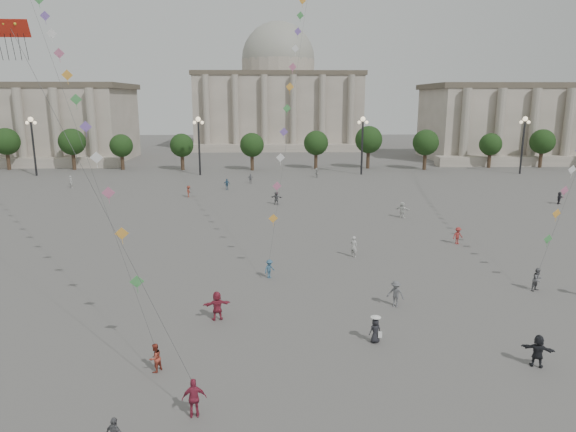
{
  "coord_description": "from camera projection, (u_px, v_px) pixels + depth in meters",
  "views": [
    {
      "loc": [
        -1.16,
        -24.75,
        13.75
      ],
      "look_at": [
        -0.21,
        12.0,
        5.36
      ],
      "focal_mm": 32.0,
      "sensor_mm": 36.0,
      "label": 1
    }
  ],
  "objects": [
    {
      "name": "person_crowd_9",
      "position": [
        559.0,
        198.0,
        68.72
      ],
      "size": [
        1.48,
        1.3,
        1.62
      ],
      "primitive_type": "imported",
      "rotation": [
        0.0,
        0.0,
        0.67
      ],
      "color": "black",
      "rests_on": "ground"
    },
    {
      "name": "person_crowd_6",
      "position": [
        396.0,
        294.0,
        34.65
      ],
      "size": [
        1.36,
        1.16,
        1.82
      ],
      "primitive_type": "imported",
      "rotation": [
        0.0,
        0.0,
        5.78
      ],
      "color": "#58585C",
      "rests_on": "ground"
    },
    {
      "name": "person_crowd_0",
      "position": [
        227.0,
        184.0,
        79.56
      ],
      "size": [
        1.08,
        0.71,
        1.71
      ],
      "primitive_type": "imported",
      "rotation": [
        0.0,
        0.0,
        0.32
      ],
      "color": "#365B7B",
      "rests_on": "ground"
    },
    {
      "name": "dragon_kite",
      "position": [
        14.0,
        43.0,
        31.46
      ],
      "size": [
        7.4,
        7.0,
        24.58
      ],
      "color": "red",
      "rests_on": "ground"
    },
    {
      "name": "tourist_2",
      "position": [
        217.0,
        306.0,
        32.56
      ],
      "size": [
        1.84,
        0.98,
        1.89
      ],
      "primitive_type": "imported",
      "rotation": [
        0.0,
        0.0,
        3.4
      ],
      "color": "#A12B41",
      "rests_on": "ground"
    },
    {
      "name": "person_crowd_8",
      "position": [
        458.0,
        236.0,
        49.65
      ],
      "size": [
        1.23,
        0.93,
        1.68
      ],
      "primitive_type": "imported",
      "rotation": [
        0.0,
        0.0,
        0.32
      ],
      "color": "maroon",
      "rests_on": "ground"
    },
    {
      "name": "person_crowd_7",
      "position": [
        402.0,
        210.0,
        60.7
      ],
      "size": [
        1.77,
        1.47,
        1.9
      ],
      "primitive_type": "imported",
      "rotation": [
        0.0,
        0.0,
        2.53
      ],
      "color": "silver",
      "rests_on": "ground"
    },
    {
      "name": "kite_flyer_2",
      "position": [
        537.0,
        280.0,
        37.53
      ],
      "size": [
        1.04,
        0.96,
        1.71
      ],
      "primitive_type": "imported",
      "rotation": [
        0.0,
        0.0,
        0.49
      ],
      "color": "slate",
      "rests_on": "ground"
    },
    {
      "name": "hall_central",
      "position": [
        278.0,
        97.0,
        149.98
      ],
      "size": [
        48.3,
        34.3,
        35.5
      ],
      "color": "gray",
      "rests_on": "ground"
    },
    {
      "name": "lamp_post_mid_west",
      "position": [
        199.0,
        135.0,
        93.42
      ],
      "size": [
        2.0,
        0.9,
        10.65
      ],
      "color": "#262628",
      "rests_on": "ground"
    },
    {
      "name": "kite_flyer_0",
      "position": [
        155.0,
        358.0,
        26.36
      ],
      "size": [
        0.9,
        0.94,
        1.54
      ],
      "primitive_type": "imported",
      "rotation": [
        0.0,
        0.0,
        4.13
      ],
      "color": "#9C3A2A",
      "rests_on": "ground"
    },
    {
      "name": "tourist_0",
      "position": [
        194.0,
        398.0,
        22.55
      ],
      "size": [
        1.13,
        0.6,
        1.84
      ],
      "primitive_type": "imported",
      "rotation": [
        0.0,
        0.0,
        3.29
      ],
      "color": "#992943",
      "rests_on": "ground"
    },
    {
      "name": "hat_person",
      "position": [
        375.0,
        329.0,
        29.52
      ],
      "size": [
        0.83,
        0.69,
        1.69
      ],
      "color": "black",
      "rests_on": "ground"
    },
    {
      "name": "lamp_post_far_east",
      "position": [
        524.0,
        134.0,
        94.93
      ],
      "size": [
        2.0,
        0.9,
        10.65
      ],
      "color": "#262628",
      "rests_on": "ground"
    },
    {
      "name": "person_crowd_12",
      "position": [
        276.0,
        198.0,
        68.38
      ],
      "size": [
        1.72,
        0.99,
        1.76
      ],
      "primitive_type": "imported",
      "rotation": [
        0.0,
        0.0,
        2.83
      ],
      "color": "#58585C",
      "rests_on": "ground"
    },
    {
      "name": "person_crowd_4",
      "position": [
        317.0,
        173.0,
        92.12
      ],
      "size": [
        1.1,
        1.66,
        1.72
      ],
      "primitive_type": "imported",
      "rotation": [
        0.0,
        0.0,
        4.3
      ],
      "color": "#ADADA9",
      "rests_on": "ground"
    },
    {
      "name": "person_crowd_10",
      "position": [
        71.0,
        182.0,
        81.14
      ],
      "size": [
        0.82,
        0.84,
        1.95
      ],
      "primitive_type": "imported",
      "rotation": [
        0.0,
        0.0,
        2.3
      ],
      "color": "#B0AFAB",
      "rests_on": "ground"
    },
    {
      "name": "person_crowd_17",
      "position": [
        189.0,
        191.0,
        73.47
      ],
      "size": [
        0.71,
        1.13,
        1.67
      ],
      "primitive_type": "imported",
      "rotation": [
        0.0,
        0.0,
        1.49
      ],
      "color": "maroon",
      "rests_on": "ground"
    },
    {
      "name": "ground",
      "position": [
        298.0,
        364.0,
        27.21
      ],
      "size": [
        360.0,
        360.0,
        0.0
      ],
      "primitive_type": "plane",
      "color": "#595754",
      "rests_on": "ground"
    },
    {
      "name": "tree_row",
      "position": [
        280.0,
        142.0,
        102.03
      ],
      "size": [
        137.12,
        5.12,
        8.0
      ],
      "color": "#332619",
      "rests_on": "ground"
    },
    {
      "name": "kite_flyer_1",
      "position": [
        269.0,
        269.0,
        40.23
      ],
      "size": [
        1.08,
        1.08,
        1.5
      ],
      "primitive_type": "imported",
      "rotation": [
        0.0,
        0.0,
        0.78
      ],
      "color": "#355B78",
      "rests_on": "ground"
    },
    {
      "name": "person_crowd_3",
      "position": [
        538.0,
        351.0,
        26.84
      ],
      "size": [
        1.71,
        1.17,
        1.77
      ],
      "primitive_type": "imported",
      "rotation": [
        0.0,
        0.0,
        2.7
      ],
      "color": "black",
      "rests_on": "ground"
    },
    {
      "name": "person_crowd_16",
      "position": [
        250.0,
        179.0,
        85.58
      ],
      "size": [
        0.99,
        0.55,
        1.6
      ],
      "primitive_type": "imported",
      "rotation": [
        0.0,
        0.0,
        0.18
      ],
      "color": "slate",
      "rests_on": "ground"
    },
    {
      "name": "lamp_post_far_west",
      "position": [
        32.0,
        135.0,
        92.66
      ],
      "size": [
        2.0,
        0.9,
        10.65
      ],
      "color": "#262628",
      "rests_on": "ground"
    },
    {
      "name": "person_crowd_13",
      "position": [
        354.0,
        247.0,
        45.56
      ],
      "size": [
        0.83,
        0.81,
        1.92
      ],
      "primitive_type": "imported",
      "rotation": [
        0.0,
        0.0,
        2.41
      ],
      "color": "#B5B4B0",
      "rests_on": "ground"
    },
    {
      "name": "lamp_post_mid_east",
      "position": [
        362.0,
        135.0,
        94.18
      ],
      "size": [
        2.0,
        0.9,
        10.65
      ],
      "color": "#262628",
      "rests_on": "ground"
    }
  ]
}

